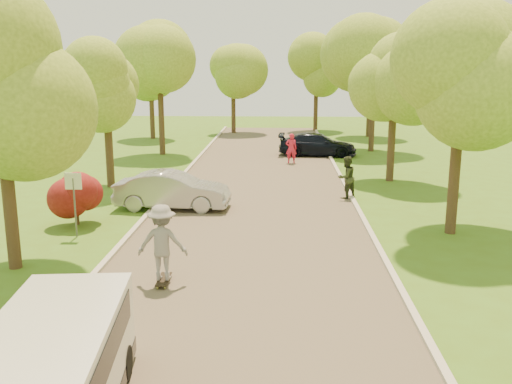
% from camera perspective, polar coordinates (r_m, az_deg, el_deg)
% --- Properties ---
extents(ground, '(100.00, 100.00, 0.00)m').
position_cam_1_polar(ground, '(15.10, -1.41, -9.24)').
color(ground, '#416518').
rests_on(ground, ground).
extents(road, '(8.00, 60.00, 0.01)m').
position_cam_1_polar(road, '(22.71, -0.05, -1.71)').
color(road, '#4C4438').
rests_on(road, ground).
extents(curb_left, '(0.18, 60.00, 0.12)m').
position_cam_1_polar(curb_left, '(23.22, -10.09, -1.45)').
color(curb_left, '#B2AD9E').
rests_on(curb_left, ground).
extents(curb_right, '(0.18, 60.00, 0.12)m').
position_cam_1_polar(curb_right, '(22.88, 10.13, -1.66)').
color(curb_right, '#B2AD9E').
rests_on(curb_right, ground).
extents(street_sign, '(0.55, 0.06, 2.17)m').
position_cam_1_polar(street_sign, '(19.64, -17.76, 0.08)').
color(street_sign, '#59595E').
rests_on(street_sign, ground).
extents(red_shrub, '(1.70, 1.70, 1.95)m').
position_cam_1_polar(red_shrub, '(21.28, -17.57, -0.26)').
color(red_shrub, '#382619').
rests_on(red_shrub, ground).
extents(tree_l_mida, '(4.71, 4.60, 7.39)m').
position_cam_1_polar(tree_l_mida, '(16.66, -23.78, 10.03)').
color(tree_l_mida, '#382619').
rests_on(tree_l_mida, ground).
extents(tree_l_midb, '(4.30, 4.20, 6.62)m').
position_cam_1_polar(tree_l_midb, '(27.14, -14.42, 10.03)').
color(tree_l_midb, '#382619').
rests_on(tree_l_midb, ground).
extents(tree_l_far, '(4.92, 4.80, 7.79)m').
position_cam_1_polar(tree_l_far, '(36.73, -9.29, 12.20)').
color(tree_l_far, '#382619').
rests_on(tree_l_far, ground).
extents(tree_r_mida, '(5.13, 5.00, 7.95)m').
position_cam_1_polar(tree_r_mida, '(19.92, 20.59, 11.59)').
color(tree_r_mida, '#382619').
rests_on(tree_r_mida, ground).
extents(tree_r_midb, '(4.51, 4.40, 7.01)m').
position_cam_1_polar(tree_r_midb, '(28.55, 14.08, 10.74)').
color(tree_r_midb, '#382619').
rests_on(tree_r_midb, ground).
extents(tree_r_far, '(5.33, 5.20, 8.34)m').
position_cam_1_polar(tree_r_far, '(38.50, 12.13, 12.64)').
color(tree_r_far, '#382619').
rests_on(tree_r_far, ground).
extents(tree_bg_a, '(5.12, 5.00, 7.72)m').
position_cam_1_polar(tree_bg_a, '(45.05, -10.25, 12.01)').
color(tree_bg_a, '#382619').
rests_on(tree_bg_a, ground).
extents(tree_bg_b, '(5.12, 5.00, 7.95)m').
position_cam_1_polar(tree_bg_b, '(46.55, 11.71, 12.24)').
color(tree_bg_b, '#382619').
rests_on(tree_bg_b, ground).
extents(tree_bg_c, '(4.92, 4.80, 7.33)m').
position_cam_1_polar(tree_bg_c, '(48.13, -2.05, 11.87)').
color(tree_bg_c, '#382619').
rests_on(tree_bg_c, ground).
extents(tree_bg_d, '(5.12, 5.00, 7.72)m').
position_cam_1_polar(tree_bg_d, '(50.09, 6.34, 12.17)').
color(tree_bg_d, '#382619').
rests_on(tree_bg_d, ground).
extents(minivan, '(2.35, 4.93, 1.78)m').
position_cam_1_polar(minivan, '(9.66, -19.90, -17.19)').
color(minivan, white).
rests_on(minivan, ground).
extents(silver_sedan, '(4.59, 1.78, 1.49)m').
position_cam_1_polar(silver_sedan, '(22.86, -8.35, 0.16)').
color(silver_sedan, '#A1A1A5').
rests_on(silver_sedan, ground).
extents(dark_sedan, '(4.99, 2.28, 1.42)m').
position_cam_1_polar(dark_sedan, '(36.24, 6.16, 4.73)').
color(dark_sedan, black).
rests_on(dark_sedan, ground).
extents(longboard, '(0.31, 1.04, 0.12)m').
position_cam_1_polar(longboard, '(15.31, -9.23, -8.64)').
color(longboard, black).
rests_on(longboard, ground).
extents(skateboarder, '(1.32, 0.78, 2.00)m').
position_cam_1_polar(skateboarder, '(14.98, -9.36, -4.99)').
color(skateboarder, gray).
rests_on(skateboarder, longboard).
extents(person_striped, '(0.66, 0.44, 1.76)m').
position_cam_1_polar(person_striped, '(33.21, 3.54, 4.37)').
color(person_striped, red).
rests_on(person_striped, ground).
extents(person_olive, '(1.13, 1.10, 1.83)m').
position_cam_1_polar(person_olive, '(24.66, 9.02, 1.45)').
color(person_olive, '#2B341F').
rests_on(person_olive, ground).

